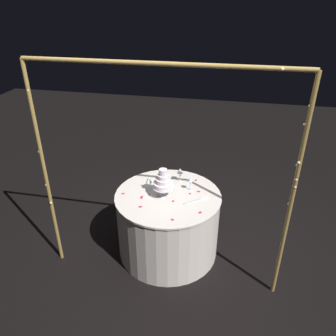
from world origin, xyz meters
TOP-DOWN VIEW (x-y plane):
  - ground_plane at (0.00, 0.00)m, footprint 12.00×12.00m
  - decorative_arch at (0.00, 0.36)m, footprint 2.31×0.06m
  - main_table at (0.00, 0.00)m, footprint 1.11×1.11m
  - tiered_cake at (0.05, 0.02)m, footprint 0.22×0.22m
  - wine_glass_0 at (0.22, -0.06)m, footprint 0.06×0.06m
  - wine_glass_1 at (-0.21, -0.14)m, footprint 0.06×0.06m
  - wine_glass_2 at (-0.07, -0.32)m, footprint 0.06×0.06m
  - cake_knife at (-0.31, 0.03)m, footprint 0.24×0.20m
  - rose_petal_0 at (0.18, -0.16)m, footprint 0.03×0.04m
  - rose_petal_1 at (-0.07, 0.10)m, footprint 0.04×0.04m
  - rose_petal_2 at (0.22, 0.26)m, footprint 0.05×0.04m
  - rose_petal_3 at (0.02, -0.16)m, footprint 0.04×0.04m
  - rose_petal_4 at (-0.30, -0.13)m, footprint 0.04×0.03m
  - rose_petal_5 at (-0.24, -0.36)m, footprint 0.03×0.04m
  - rose_petal_6 at (0.25, 0.12)m, footprint 0.03×0.03m
  - rose_petal_7 at (-0.22, -0.07)m, footprint 0.04×0.04m
  - rose_petal_8 at (0.26, 0.09)m, footprint 0.04×0.04m
  - rose_petal_9 at (-0.36, 0.24)m, footprint 0.05×0.05m
  - rose_petal_10 at (0.19, 0.03)m, footprint 0.02×0.03m
  - rose_petal_11 at (-0.13, 0.40)m, footprint 0.04×0.03m
  - rose_petal_12 at (-0.06, -0.42)m, footprint 0.03×0.03m
  - rose_petal_13 at (0.47, 0.07)m, footprint 0.04×0.04m

SIDE VIEW (x-z plane):
  - ground_plane at x=0.00m, z-range 0.00..0.00m
  - main_table at x=0.00m, z-range 0.00..0.75m
  - rose_petal_0 at x=0.18m, z-range 0.75..0.75m
  - rose_petal_1 at x=-0.07m, z-range 0.75..0.75m
  - rose_petal_2 at x=0.22m, z-range 0.75..0.75m
  - rose_petal_3 at x=0.02m, z-range 0.75..0.75m
  - rose_petal_4 at x=-0.30m, z-range 0.75..0.75m
  - rose_petal_5 at x=-0.24m, z-range 0.75..0.75m
  - rose_petal_6 at x=0.25m, z-range 0.75..0.75m
  - rose_petal_7 at x=-0.22m, z-range 0.75..0.75m
  - rose_petal_8 at x=0.26m, z-range 0.75..0.75m
  - rose_petal_9 at x=-0.36m, z-range 0.75..0.75m
  - rose_petal_10 at x=0.19m, z-range 0.75..0.75m
  - rose_petal_11 at x=-0.13m, z-range 0.75..0.75m
  - rose_petal_12 at x=-0.06m, z-range 0.75..0.75m
  - rose_petal_13 at x=0.47m, z-range 0.75..0.75m
  - cake_knife at x=-0.31m, z-range 0.74..0.76m
  - wine_glass_0 at x=0.22m, z-range 0.78..0.95m
  - wine_glass_2 at x=-0.07m, z-range 0.79..0.94m
  - wine_glass_1 at x=-0.21m, z-range 0.79..0.94m
  - tiered_cake at x=0.05m, z-range 0.75..1.06m
  - decorative_arch at x=0.00m, z-range 0.37..2.53m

